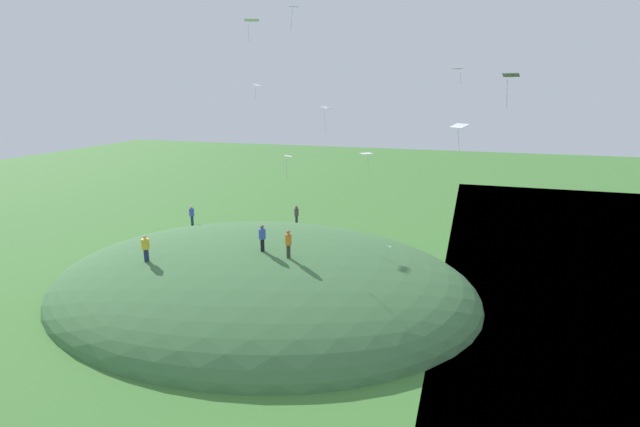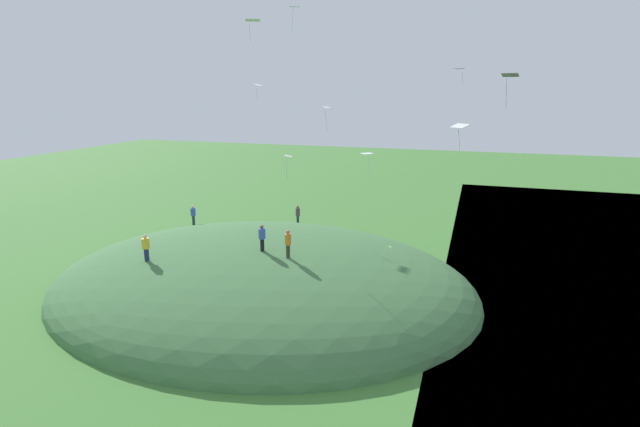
# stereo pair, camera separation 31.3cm
# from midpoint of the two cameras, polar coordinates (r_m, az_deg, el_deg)

# --- Properties ---
(ground_plane) EXTENTS (160.00, 160.00, 0.00)m
(ground_plane) POSITION_cam_midpoint_polar(r_m,az_deg,el_deg) (33.95, 6.08, -8.25)
(ground_plane) COLOR #407732
(grass_hill) EXTENTS (28.88, 23.67, 6.54)m
(grass_hill) POSITION_cam_midpoint_polar(r_m,az_deg,el_deg) (33.55, -6.66, -8.55)
(grass_hill) COLOR #3F6D3E
(grass_hill) RESTS_ON ground_plane
(person_near_shore) EXTENTS (0.51, 0.51, 1.68)m
(person_near_shore) POSITION_cam_midpoint_polar(r_m,az_deg,el_deg) (30.25, -6.54, -2.50)
(person_near_shore) COLOR black
(person_near_shore) RESTS_ON grass_hill
(person_with_child) EXTENTS (0.67, 0.67, 1.67)m
(person_with_child) POSITION_cam_midpoint_polar(r_m,az_deg,el_deg) (31.54, -19.54, -3.47)
(person_with_child) COLOR navy
(person_with_child) RESTS_ON grass_hill
(person_watching_kites) EXTENTS (0.57, 0.57, 1.72)m
(person_watching_kites) POSITION_cam_midpoint_polar(r_m,az_deg,el_deg) (41.65, -14.49, 0.09)
(person_watching_kites) COLOR #203345
(person_watching_kites) RESTS_ON grass_hill
(person_walking_path) EXTENTS (0.52, 0.52, 1.74)m
(person_walking_path) POSITION_cam_midpoint_polar(r_m,az_deg,el_deg) (29.12, -3.49, -3.17)
(person_walking_path) COLOR #303925
(person_walking_path) RESTS_ON grass_hill
(person_on_hilltop) EXTENTS (0.44, 0.44, 1.78)m
(person_on_hilltop) POSITION_cam_midpoint_polar(r_m,az_deg,el_deg) (42.58, -2.42, 0.08)
(person_on_hilltop) COLOR #222D42
(person_on_hilltop) RESTS_ON grass_hill
(kite_0) EXTENTS (1.30, 1.27, 1.87)m
(kite_0) POSITION_cam_midpoint_polar(r_m,az_deg,el_deg) (32.48, 16.39, 9.72)
(kite_0) COLOR white
(kite_1) EXTENTS (0.83, 0.65, 1.58)m
(kite_1) POSITION_cam_midpoint_polar(r_m,az_deg,el_deg) (25.25, 21.75, 14.66)
(kite_1) COLOR silver
(kite_2) EXTENTS (0.86, 1.03, 2.25)m
(kite_2) POSITION_cam_midpoint_polar(r_m,az_deg,el_deg) (41.56, 1.00, 12.14)
(kite_2) COLOR white
(kite_3) EXTENTS (0.65, 0.75, 1.53)m
(kite_3) POSITION_cam_midpoint_polar(r_m,az_deg,el_deg) (31.07, -3.50, 6.48)
(kite_3) COLOR white
(kite_4) EXTENTS (0.89, 0.77, 1.69)m
(kite_4) POSITION_cam_midpoint_polar(r_m,az_deg,el_deg) (37.17, -2.79, 22.92)
(kite_4) COLOR white
(kite_5) EXTENTS (0.89, 1.08, 1.16)m
(kite_5) POSITION_cam_midpoint_polar(r_m,az_deg,el_deg) (41.46, 16.27, 15.97)
(kite_5) COLOR white
(kite_6) EXTENTS (0.70, 1.00, 1.20)m
(kite_6) POSITION_cam_midpoint_polar(r_m,az_deg,el_deg) (42.02, -7.05, 14.68)
(kite_6) COLOR white
(kite_7) EXTENTS (1.08, 1.08, 1.56)m
(kite_7) POSITION_cam_midpoint_polar(r_m,az_deg,el_deg) (36.44, 5.83, 6.89)
(kite_7) COLOR white
(kite_8) EXTENTS (1.28, 1.10, 1.59)m
(kite_8) POSITION_cam_midpoint_polar(r_m,az_deg,el_deg) (38.44, -7.69, 21.51)
(kite_8) COLOR silver
(mooring_post) EXTENTS (0.14, 0.14, 1.10)m
(mooring_post) POSITION_cam_midpoint_polar(r_m,az_deg,el_deg) (30.19, 14.35, -10.48)
(mooring_post) COLOR brown
(mooring_post) RESTS_ON ground_plane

